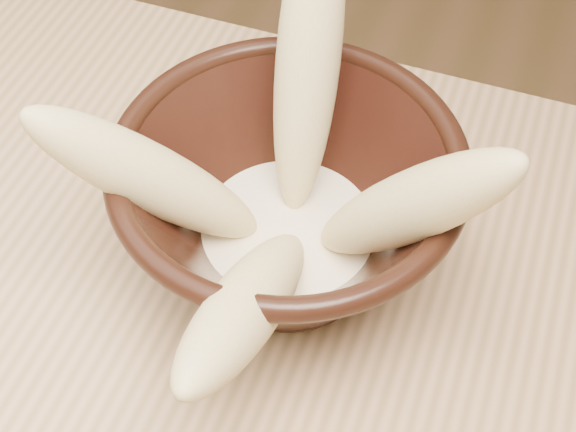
% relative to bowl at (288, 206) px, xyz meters
% --- Properties ---
extents(bowl, '(0.23, 0.23, 0.12)m').
position_rel_bowl_xyz_m(bowl, '(0.00, 0.00, 0.00)').
color(bowl, black).
rests_on(bowl, table).
extents(milk_puddle, '(0.13, 0.13, 0.02)m').
position_rel_bowl_xyz_m(milk_puddle, '(-0.00, 0.00, -0.03)').
color(milk_puddle, '#F8E9C7').
rests_on(milk_puddle, bowl).
extents(banana_upright, '(0.06, 0.14, 0.21)m').
position_rel_bowl_xyz_m(banana_upright, '(-0.01, 0.06, 0.07)').
color(banana_upright, '#D4C87D').
rests_on(banana_upright, bowl).
extents(banana_left, '(0.15, 0.11, 0.16)m').
position_rel_bowl_xyz_m(banana_left, '(-0.07, -0.04, 0.04)').
color(banana_left, '#D4C87D').
rests_on(banana_left, bowl).
extents(banana_right, '(0.15, 0.07, 0.17)m').
position_rel_bowl_xyz_m(banana_right, '(0.08, -0.01, 0.05)').
color(banana_right, '#D4C87D').
rests_on(banana_right, bowl).
extents(banana_front, '(0.05, 0.19, 0.14)m').
position_rel_bowl_xyz_m(banana_front, '(0.01, -0.09, 0.03)').
color(banana_front, '#D4C87D').
rests_on(banana_front, bowl).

